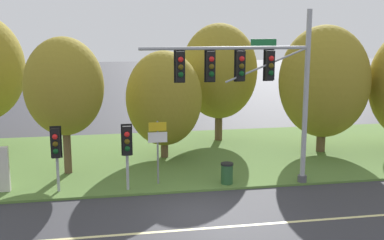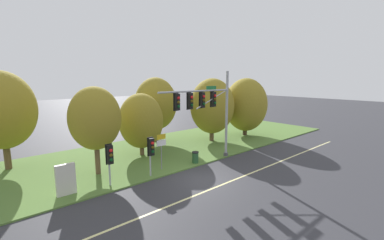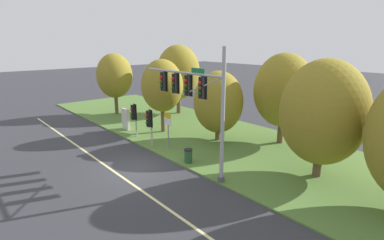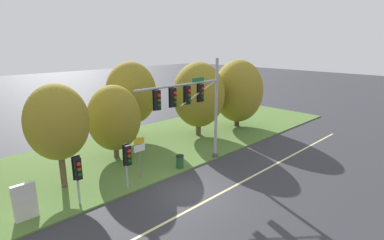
{
  "view_description": "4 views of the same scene",
  "coord_description": "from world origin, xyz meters",
  "px_view_note": "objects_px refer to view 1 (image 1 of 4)",
  "views": [
    {
      "loc": [
        -3.4,
        -16.47,
        6.88
      ],
      "look_at": [
        0.4,
        4.43,
        2.73
      ],
      "focal_mm": 45.0,
      "sensor_mm": 36.0,
      "label": 1
    },
    {
      "loc": [
        -11.82,
        -12.02,
        7.03
      ],
      "look_at": [
        2.14,
        4.0,
        3.51
      ],
      "focal_mm": 24.0,
      "sensor_mm": 36.0,
      "label": 2
    },
    {
      "loc": [
        15.87,
        -8.66,
        7.77
      ],
      "look_at": [
        1.04,
        3.98,
        2.71
      ],
      "focal_mm": 28.0,
      "sensor_mm": 36.0,
      "label": 3
    },
    {
      "loc": [
        -11.4,
        -11.45,
        8.69
      ],
      "look_at": [
        3.33,
        3.53,
        3.2
      ],
      "focal_mm": 28.0,
      "sensor_mm": 36.0,
      "label": 4
    }
  ],
  "objects_px": {
    "tree_tall_centre": "(219,71)",
    "pedestrian_signal_near_kerb": "(127,144)",
    "traffic_signal_mast": "(253,78)",
    "trash_bin": "(227,173)",
    "route_sign_post": "(158,142)",
    "pedestrian_signal_further_along": "(56,146)",
    "tree_behind_signpost": "(64,87)",
    "tree_mid_verge": "(164,98)",
    "tree_right_far": "(324,82)"
  },
  "relations": [
    {
      "from": "tree_behind_signpost",
      "to": "tree_right_far",
      "type": "bearing_deg",
      "value": 6.93
    },
    {
      "from": "pedestrian_signal_further_along",
      "to": "trash_bin",
      "type": "relative_size",
      "value": 3.0
    },
    {
      "from": "tree_mid_verge",
      "to": "trash_bin",
      "type": "height_order",
      "value": "tree_mid_verge"
    },
    {
      "from": "trash_bin",
      "to": "route_sign_post",
      "type": "bearing_deg",
      "value": 169.7
    },
    {
      "from": "tree_mid_verge",
      "to": "pedestrian_signal_further_along",
      "type": "bearing_deg",
      "value": -136.63
    },
    {
      "from": "tree_mid_verge",
      "to": "tree_tall_centre",
      "type": "relative_size",
      "value": 0.8
    },
    {
      "from": "traffic_signal_mast",
      "to": "trash_bin",
      "type": "distance_m",
      "value": 4.33
    },
    {
      "from": "traffic_signal_mast",
      "to": "route_sign_post",
      "type": "height_order",
      "value": "traffic_signal_mast"
    },
    {
      "from": "tree_mid_verge",
      "to": "trash_bin",
      "type": "distance_m",
      "value": 5.95
    },
    {
      "from": "tree_behind_signpost",
      "to": "pedestrian_signal_further_along",
      "type": "bearing_deg",
      "value": -94.49
    },
    {
      "from": "pedestrian_signal_near_kerb",
      "to": "traffic_signal_mast",
      "type": "bearing_deg",
      "value": -1.85
    },
    {
      "from": "tree_right_far",
      "to": "trash_bin",
      "type": "height_order",
      "value": "tree_right_far"
    },
    {
      "from": "traffic_signal_mast",
      "to": "tree_behind_signpost",
      "type": "distance_m",
      "value": 8.59
    },
    {
      "from": "pedestrian_signal_near_kerb",
      "to": "route_sign_post",
      "type": "height_order",
      "value": "pedestrian_signal_near_kerb"
    },
    {
      "from": "pedestrian_signal_near_kerb",
      "to": "tree_mid_verge",
      "type": "bearing_deg",
      "value": 66.86
    },
    {
      "from": "pedestrian_signal_further_along",
      "to": "tree_mid_verge",
      "type": "height_order",
      "value": "tree_mid_verge"
    },
    {
      "from": "route_sign_post",
      "to": "pedestrian_signal_further_along",
      "type": "bearing_deg",
      "value": -174.44
    },
    {
      "from": "traffic_signal_mast",
      "to": "tree_tall_centre",
      "type": "distance_m",
      "value": 8.52
    },
    {
      "from": "route_sign_post",
      "to": "trash_bin",
      "type": "bearing_deg",
      "value": -10.3
    },
    {
      "from": "trash_bin",
      "to": "pedestrian_signal_further_along",
      "type": "bearing_deg",
      "value": 178.97
    },
    {
      "from": "tree_behind_signpost",
      "to": "tree_right_far",
      "type": "distance_m",
      "value": 13.54
    },
    {
      "from": "tree_behind_signpost",
      "to": "traffic_signal_mast",
      "type": "bearing_deg",
      "value": -22.22
    },
    {
      "from": "route_sign_post",
      "to": "tree_right_far",
      "type": "height_order",
      "value": "tree_right_far"
    },
    {
      "from": "traffic_signal_mast",
      "to": "trash_bin",
      "type": "height_order",
      "value": "traffic_signal_mast"
    },
    {
      "from": "pedestrian_signal_near_kerb",
      "to": "tree_tall_centre",
      "type": "xyz_separation_m",
      "value": [
        5.86,
        8.31,
        2.13
      ]
    },
    {
      "from": "pedestrian_signal_further_along",
      "to": "tree_behind_signpost",
      "type": "xyz_separation_m",
      "value": [
        0.22,
        2.75,
        2.1
      ]
    },
    {
      "from": "tree_tall_centre",
      "to": "trash_bin",
      "type": "bearing_deg",
      "value": -100.85
    },
    {
      "from": "tree_tall_centre",
      "to": "tree_right_far",
      "type": "bearing_deg",
      "value": -36.22
    },
    {
      "from": "pedestrian_signal_near_kerb",
      "to": "trash_bin",
      "type": "xyz_separation_m",
      "value": [
        4.31,
        0.19,
        -1.55
      ]
    },
    {
      "from": "tree_behind_signpost",
      "to": "tree_tall_centre",
      "type": "xyz_separation_m",
      "value": [
        8.51,
        5.24,
        0.08
      ]
    },
    {
      "from": "tree_behind_signpost",
      "to": "tree_tall_centre",
      "type": "bearing_deg",
      "value": 31.64
    },
    {
      "from": "tree_mid_verge",
      "to": "tree_right_far",
      "type": "relative_size",
      "value": 0.81
    },
    {
      "from": "tree_mid_verge",
      "to": "trash_bin",
      "type": "relative_size",
      "value": 6.0
    },
    {
      "from": "route_sign_post",
      "to": "tree_mid_verge",
      "type": "height_order",
      "value": "tree_mid_verge"
    },
    {
      "from": "route_sign_post",
      "to": "tree_tall_centre",
      "type": "bearing_deg",
      "value": 59.2
    },
    {
      "from": "pedestrian_signal_near_kerb",
      "to": "route_sign_post",
      "type": "bearing_deg",
      "value": 28.55
    },
    {
      "from": "pedestrian_signal_further_along",
      "to": "tree_behind_signpost",
      "type": "bearing_deg",
      "value": 85.51
    },
    {
      "from": "tree_tall_centre",
      "to": "pedestrian_signal_near_kerb",
      "type": "bearing_deg",
      "value": -125.2
    },
    {
      "from": "tree_tall_centre",
      "to": "pedestrian_signal_further_along",
      "type": "bearing_deg",
      "value": -137.51
    },
    {
      "from": "tree_tall_centre",
      "to": "route_sign_post",
      "type": "bearing_deg",
      "value": -120.8
    },
    {
      "from": "pedestrian_signal_near_kerb",
      "to": "trash_bin",
      "type": "distance_m",
      "value": 4.58
    },
    {
      "from": "pedestrian_signal_near_kerb",
      "to": "tree_tall_centre",
      "type": "height_order",
      "value": "tree_tall_centre"
    },
    {
      "from": "tree_behind_signpost",
      "to": "tree_mid_verge",
      "type": "bearing_deg",
      "value": 22.59
    },
    {
      "from": "pedestrian_signal_further_along",
      "to": "tree_tall_centre",
      "type": "xyz_separation_m",
      "value": [
        8.73,
        7.99,
        2.18
      ]
    },
    {
      "from": "traffic_signal_mast",
      "to": "tree_mid_verge",
      "type": "xyz_separation_m",
      "value": [
        -3.12,
        5.24,
        -1.56
      ]
    },
    {
      "from": "tree_right_far",
      "to": "trash_bin",
      "type": "xyz_separation_m",
      "value": [
        -6.49,
        -4.51,
        -3.38
      ]
    },
    {
      "from": "pedestrian_signal_near_kerb",
      "to": "route_sign_post",
      "type": "xyz_separation_m",
      "value": [
        1.35,
        0.73,
        -0.16
      ]
    },
    {
      "from": "trash_bin",
      "to": "tree_tall_centre",
      "type": "bearing_deg",
      "value": 79.15
    },
    {
      "from": "tree_mid_verge",
      "to": "trash_bin",
      "type": "xyz_separation_m",
      "value": [
        2.14,
        -4.88,
        -2.64
      ]
    },
    {
      "from": "trash_bin",
      "to": "tree_mid_verge",
      "type": "bearing_deg",
      "value": 113.69
    }
  ]
}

